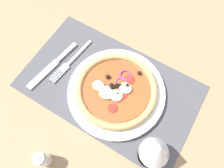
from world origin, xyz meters
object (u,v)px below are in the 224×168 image
object	(u,v)px
plate	(116,92)
fork	(70,63)
pizza	(116,90)
wine_glass	(157,151)
knife	(52,65)
pepper_shaker	(42,159)

from	to	relation	value
plate	fork	distance (cm)	17.39
pizza	wine_glass	distance (cm)	20.55
fork	wine_glass	xyz separation A→B (cm)	(-33.57, 11.45, 9.43)
plate	wine_glass	distance (cm)	21.24
plate	knife	world-z (taller)	plate
pizza	knife	size ratio (longest dim) A/B	1.15
plate	pizza	world-z (taller)	pizza
pizza	fork	distance (cm)	17.51
pizza	pepper_shaker	world-z (taller)	pepper_shaker
wine_glass	knife	bearing A→B (deg)	-11.96
wine_glass	pepper_shaker	distance (cm)	27.75
fork	pepper_shaker	bearing A→B (deg)	29.68
plate	knife	distance (cm)	21.41
wine_glass	pepper_shaker	xyz separation A→B (cm)	(22.38, 14.93, -6.80)
pizza	knife	world-z (taller)	pizza
pizza	knife	xyz separation A→B (cm)	(21.24, 2.44, -2.26)
plate	wine_glass	world-z (taller)	wine_glass
knife	fork	bearing A→B (deg)	140.88
fork	wine_glass	size ratio (longest dim) A/B	1.21
fork	knife	world-z (taller)	knife
plate	pizza	xyz separation A→B (cm)	(0.03, 0.02, 1.81)
plate	wine_glass	xyz separation A→B (cm)	(-16.22, 10.39, 8.95)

